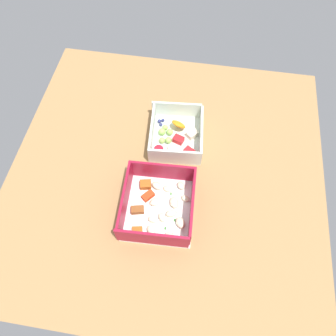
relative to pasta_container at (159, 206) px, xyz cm
name	(u,v)px	position (x,y,z in cm)	size (l,w,h in cm)	color
table_surface	(166,172)	(10.89, -0.09, -3.19)	(80.00, 80.00, 2.00)	#9E7547
pasta_container	(159,206)	(0.00, 0.00, 0.00)	(18.24, 17.02, 6.97)	white
fruit_bowl	(176,135)	(20.83, -1.03, -0.33)	(16.97, 14.89, 5.65)	silver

